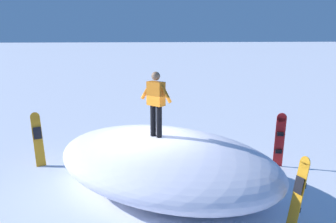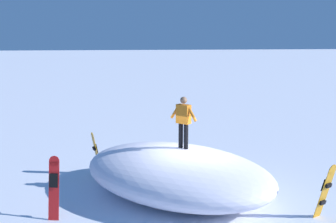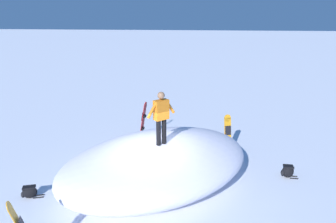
{
  "view_description": "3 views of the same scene",
  "coord_description": "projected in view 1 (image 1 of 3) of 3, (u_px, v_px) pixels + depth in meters",
  "views": [
    {
      "loc": [
        9.4,
        -0.29,
        4.07
      ],
      "look_at": [
        -0.1,
        0.53,
        2.02
      ],
      "focal_mm": 40.75,
      "sensor_mm": 36.0,
      "label": 1
    },
    {
      "loc": [
        -12.34,
        2.15,
        4.96
      ],
      "look_at": [
        0.38,
        0.67,
        2.62
      ],
      "focal_mm": 45.48,
      "sensor_mm": 36.0,
      "label": 2
    },
    {
      "loc": [
        1.64,
        -8.11,
        5.12
      ],
      "look_at": [
        0.42,
        0.53,
        2.4
      ],
      "focal_mm": 32.53,
      "sensor_mm": 36.0,
      "label": 3
    }
  ],
  "objects": [
    {
      "name": "snowboard_secondary_upright",
      "position": [
        38.0,
        138.0,
        11.62
      ],
      "size": [
        0.53,
        0.46,
        1.61
      ],
      "color": "orange",
      "rests_on": "ground"
    },
    {
      "name": "ground",
      "position": [
        148.0,
        188.0,
        10.04
      ],
      "size": [
        240.0,
        240.0,
        0.0
      ],
      "primitive_type": "plane",
      "color": "white"
    },
    {
      "name": "snowboard_primary_upright",
      "position": [
        299.0,
        193.0,
        7.79
      ],
      "size": [
        0.36,
        0.39,
        1.57
      ],
      "color": "orange",
      "rests_on": "ground"
    },
    {
      "name": "snowboard_tertiary_upright",
      "position": [
        280.0,
        139.0,
        11.28
      ],
      "size": [
        0.36,
        0.34,
        1.72
      ],
      "color": "red",
      "rests_on": "ground"
    },
    {
      "name": "backpack_near",
      "position": [
        118.0,
        143.0,
        13.33
      ],
      "size": [
        0.65,
        0.39,
        0.38
      ],
      "color": "black",
      "rests_on": "ground"
    },
    {
      "name": "snowboarder_standing",
      "position": [
        156.0,
        100.0,
        9.29
      ],
      "size": [
        0.76,
        0.75,
        1.61
      ],
      "color": "black",
      "rests_on": "snow_mound"
    },
    {
      "name": "snow_mound",
      "position": [
        165.0,
        162.0,
        9.82
      ],
      "size": [
        7.62,
        7.59,
        1.47
      ],
      "primitive_type": "ellipsoid",
      "rotation": [
        0.0,
        0.0,
        0.78
      ],
      "color": "white",
      "rests_on": "ground"
    }
  ]
}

